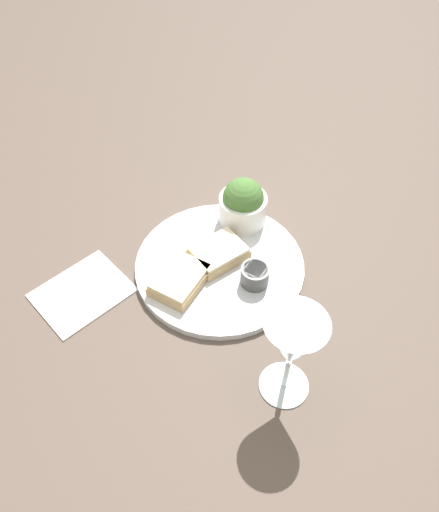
{
  "coord_description": "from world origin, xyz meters",
  "views": [
    {
      "loc": [
        0.32,
        0.47,
        0.7
      ],
      "look_at": [
        0.0,
        0.0,
        0.03
      ],
      "focal_mm": 35.0,
      "sensor_mm": 36.0,
      "label": 1
    }
  ],
  "objects_px": {
    "sauce_ramekin": "(255,274)",
    "cheese_toast_near": "(219,253)",
    "wine_glass": "(292,346)",
    "salad_bowl": "(243,204)",
    "cheese_toast_far": "(181,281)",
    "napkin": "(82,292)"
  },
  "relations": [
    {
      "from": "cheese_toast_near",
      "to": "cheese_toast_far",
      "type": "distance_m",
      "value": 0.09
    },
    {
      "from": "cheese_toast_near",
      "to": "wine_glass",
      "type": "xyz_separation_m",
      "value": [
        0.06,
        0.26,
        0.09
      ]
    },
    {
      "from": "salad_bowl",
      "to": "napkin",
      "type": "relative_size",
      "value": 0.56
    },
    {
      "from": "cheese_toast_near",
      "to": "wine_glass",
      "type": "height_order",
      "value": "wine_glass"
    },
    {
      "from": "salad_bowl",
      "to": "cheese_toast_far",
      "type": "xyz_separation_m",
      "value": [
        0.18,
        0.07,
        -0.03
      ]
    },
    {
      "from": "wine_glass",
      "to": "napkin",
      "type": "xyz_separation_m",
      "value": [
        0.18,
        -0.33,
        -0.12
      ]
    },
    {
      "from": "salad_bowl",
      "to": "cheese_toast_near",
      "type": "distance_m",
      "value": 0.11
    },
    {
      "from": "sauce_ramekin",
      "to": "cheese_toast_far",
      "type": "xyz_separation_m",
      "value": [
        0.11,
        -0.06,
        -0.01
      ]
    },
    {
      "from": "salad_bowl",
      "to": "sauce_ramekin",
      "type": "bearing_deg",
      "value": 61.81
    },
    {
      "from": "salad_bowl",
      "to": "napkin",
      "type": "height_order",
      "value": "salad_bowl"
    },
    {
      "from": "salad_bowl",
      "to": "cheese_toast_far",
      "type": "bearing_deg",
      "value": 20.96
    },
    {
      "from": "wine_glass",
      "to": "sauce_ramekin",
      "type": "bearing_deg",
      "value": -113.36
    },
    {
      "from": "sauce_ramekin",
      "to": "wine_glass",
      "type": "bearing_deg",
      "value": 66.64
    },
    {
      "from": "cheese_toast_far",
      "to": "napkin",
      "type": "height_order",
      "value": "cheese_toast_far"
    },
    {
      "from": "salad_bowl",
      "to": "wine_glass",
      "type": "bearing_deg",
      "value": 64.5
    },
    {
      "from": "wine_glass",
      "to": "cheese_toast_near",
      "type": "bearing_deg",
      "value": -102.22
    },
    {
      "from": "cheese_toast_near",
      "to": "napkin",
      "type": "xyz_separation_m",
      "value": [
        0.23,
        -0.08,
        -0.02
      ]
    },
    {
      "from": "sauce_ramekin",
      "to": "cheese_toast_far",
      "type": "distance_m",
      "value": 0.13
    },
    {
      "from": "wine_glass",
      "to": "napkin",
      "type": "height_order",
      "value": "wine_glass"
    },
    {
      "from": "sauce_ramekin",
      "to": "cheese_toast_near",
      "type": "xyz_separation_m",
      "value": [
        0.02,
        -0.08,
        -0.01
      ]
    },
    {
      "from": "sauce_ramekin",
      "to": "cheese_toast_near",
      "type": "distance_m",
      "value": 0.08
    },
    {
      "from": "cheese_toast_far",
      "to": "wine_glass",
      "type": "distance_m",
      "value": 0.26
    }
  ]
}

